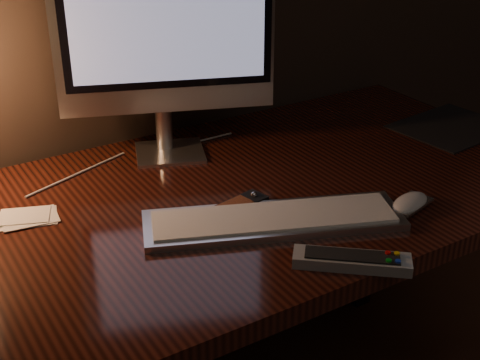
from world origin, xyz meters
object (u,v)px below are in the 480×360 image
tv_remote (352,260)px  media_remote (238,206)px  keyboard (274,219)px  desk (193,239)px  monitor (165,28)px  mouse (410,204)px

tv_remote → media_remote: bearing=143.2°
keyboard → tv_remote: size_ratio=2.65×
desk → monitor: bearing=77.5°
mouse → media_remote: (-0.29, 0.17, -0.00)m
monitor → mouse: bearing=-38.2°
keyboard → media_remote: media_remote is taller
desk → keyboard: (0.06, -0.22, 0.14)m
media_remote → monitor: bearing=76.7°
monitor → media_remote: size_ratio=3.67×
monitor → mouse: (0.29, -0.48, -0.29)m
desk → media_remote: bearing=-76.8°
keyboard → media_remote: (-0.03, 0.08, -0.00)m
media_remote → tv_remote: tv_remote is taller
desk → monitor: size_ratio=3.20×
desk → mouse: (0.33, -0.31, 0.14)m
keyboard → mouse: bearing=2.7°
keyboard → mouse: same height
desk → media_remote: (0.03, -0.14, 0.14)m
monitor → keyboard: size_ratio=1.01×
media_remote → tv_remote: size_ratio=0.73×
desk → tv_remote: size_ratio=8.60×
mouse → tv_remote: 0.25m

